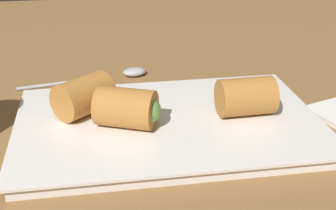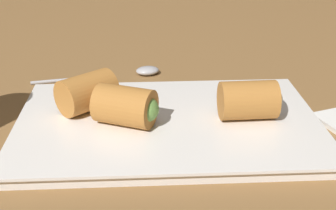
% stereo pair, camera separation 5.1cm
% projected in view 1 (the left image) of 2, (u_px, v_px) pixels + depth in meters
% --- Properties ---
extents(table_surface, '(1.80, 1.40, 0.02)m').
position_uv_depth(table_surface, '(192.00, 128.00, 0.56)').
color(table_surface, olive).
rests_on(table_surface, ground).
extents(serving_plate, '(0.34, 0.22, 0.01)m').
position_uv_depth(serving_plate, '(168.00, 125.00, 0.53)').
color(serving_plate, white).
rests_on(serving_plate, table_surface).
extents(roll_front_left, '(0.07, 0.06, 0.04)m').
position_uv_depth(roll_front_left, '(129.00, 108.00, 0.50)').
color(roll_front_left, '#B77533').
rests_on(roll_front_left, serving_plate).
extents(roll_front_right, '(0.07, 0.05, 0.04)m').
position_uv_depth(roll_front_right, '(249.00, 96.00, 0.53)').
color(roll_front_right, '#B77533').
rests_on(roll_front_right, serving_plate).
extents(roll_back_left, '(0.08, 0.07, 0.04)m').
position_uv_depth(roll_back_left, '(86.00, 95.00, 0.53)').
color(roll_back_left, '#B77533').
rests_on(roll_back_left, serving_plate).
extents(spoon, '(0.18, 0.05, 0.01)m').
position_uv_depth(spoon, '(119.00, 74.00, 0.68)').
color(spoon, '#B2B2B7').
rests_on(spoon, table_surface).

